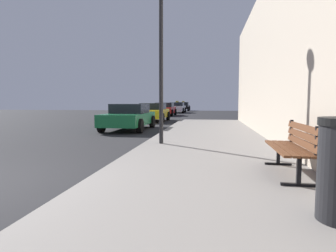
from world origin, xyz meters
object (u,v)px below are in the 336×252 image
object	(u,v)px
bench	(293,145)
car_yellow	(153,112)
street_lamp	(161,32)
car_green	(129,117)
car_red	(165,109)
car_black	(183,106)
car_white	(177,107)

from	to	relation	value
bench	car_yellow	bearing A→B (deg)	111.44
street_lamp	car_green	size ratio (longest dim) A/B	1.12
street_lamp	car_yellow	size ratio (longest dim) A/B	1.15
bench	car_red	bearing A→B (deg)	105.65
car_red	car_black	world-z (taller)	car_black
car_red	car_white	world-z (taller)	car_white
street_lamp	car_yellow	distance (m)	12.06
car_yellow	bench	bearing A→B (deg)	110.08
street_lamp	car_red	world-z (taller)	street_lamp
car_green	car_yellow	size ratio (longest dim) A/B	1.03
car_red	car_white	xyz separation A→B (m)	(0.40, 7.17, 0.00)
street_lamp	bench	bearing A→B (deg)	-49.03
car_yellow	car_red	distance (m)	8.23
car_white	car_green	bearing A→B (deg)	90.28
bench	car_red	xyz separation A→B (m)	(-5.84, 22.94, -0.02)
car_yellow	car_black	xyz separation A→B (m)	(-0.05, 23.48, 0.00)
street_lamp	car_black	size ratio (longest dim) A/B	1.09
street_lamp	car_black	world-z (taller)	street_lamp
street_lamp	car_green	xyz separation A→B (m)	(-2.50, 5.35, -2.74)
car_green	car_white	xyz separation A→B (m)	(-0.11, 21.50, 0.00)
bench	car_green	distance (m)	10.13
car_red	car_black	distance (m)	15.27
street_lamp	car_black	xyz separation A→B (m)	(-2.60, 34.94, -2.74)
car_black	car_green	bearing A→B (deg)	90.19
bench	car_green	size ratio (longest dim) A/B	0.40
bench	car_black	world-z (taller)	car_black
car_yellow	car_white	world-z (taller)	car_white
bench	car_white	world-z (taller)	car_white
car_white	car_black	distance (m)	8.09
car_yellow	car_black	world-z (taller)	car_black
car_red	bench	bearing A→B (deg)	104.29
bench	car_green	xyz separation A→B (m)	(-5.34, 8.61, -0.02)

